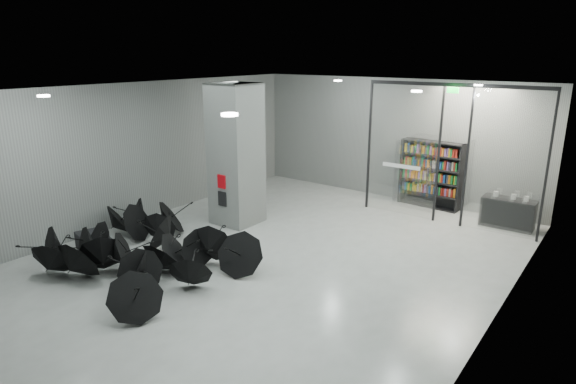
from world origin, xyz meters
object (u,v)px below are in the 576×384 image
Objects in this scene: bookshelf at (431,174)px; umbrella_cluster at (139,253)px; shop_counter at (508,213)px; bench at (96,245)px; column at (236,155)px.

umbrella_cluster is (-3.79, -8.37, -0.76)m from bookshelf.
bookshelf is 2.66m from shop_counter.
umbrella_cluster reaches higher than bench.
bookshelf is at bearing 50.08° from column.
bookshelf reaches higher than bench.
column reaches higher than umbrella_cluster.
umbrella_cluster is (1.43, 0.22, 0.09)m from bench.
bench is at bearing -107.90° from column.
shop_counter is 10.02m from umbrella_cluster.
shop_counter is (2.51, -0.58, -0.64)m from bookshelf.
bookshelf is 0.38× the size of umbrella_cluster.
bench is at bearing -171.27° from umbrella_cluster.
shop_counter is at bearing 60.07° from bench.
umbrella_cluster is at bearing -109.78° from bookshelf.
shop_counter is at bearing -8.32° from bookshelf.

